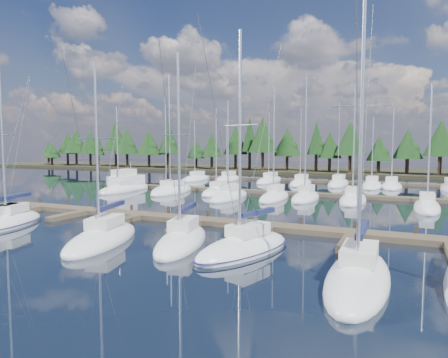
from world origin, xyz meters
The scene contains 12 objects.
ground centered at (0.00, 30.00, 0.00)m, with size 260.00×260.00×0.00m, color black.
far_shore centered at (0.00, 90.00, 0.30)m, with size 220.00×30.00×0.60m, color #292717.
main_dock centered at (0.00, 17.36, 0.20)m, with size 44.00×6.13×0.90m.
back_docks centered at (0.00, 49.58, 0.20)m, with size 50.00×21.80×0.40m.
front_sailboat_1 centered at (-13.57, 10.57, 0.28)m, with size 5.09×8.28×13.18m.
front_sailboat_2 centered at (-2.82, 9.22, 0.28)m, with size 5.01×9.10×12.45m.
front_sailboat_3 centered at (2.30, 10.79, 0.29)m, with size 4.39×8.34×12.82m.
front_sailboat_4 centered at (6.57, 10.86, 0.28)m, with size 5.14×8.79×13.74m.
front_sailboat_5 centered at (13.39, 7.99, 0.29)m, with size 2.93×9.33×14.74m.
back_sailboat_rows centered at (0.00, 45.13, 0.26)m, with size 45.60×34.08×16.52m.
motor_yacht_left centered at (-21.65, 35.52, 0.54)m, with size 3.52×10.09×5.03m.
tree_line centered at (-1.13, 80.15, 7.38)m, with size 185.47×12.09×13.53m.
Camera 1 is at (15.23, -10.97, 6.35)m, focal length 32.00 mm.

